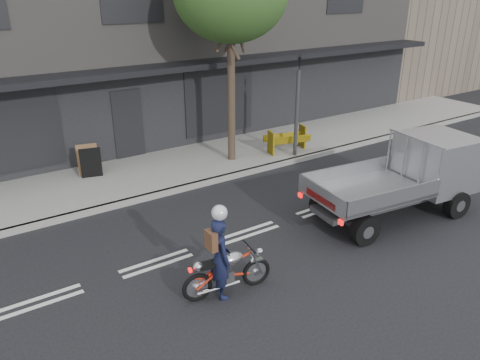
% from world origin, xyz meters
% --- Properties ---
extents(ground, '(80.00, 80.00, 0.00)m').
position_xyz_m(ground, '(0.00, 0.00, 0.00)').
color(ground, black).
rests_on(ground, ground).
extents(sidewalk, '(32.00, 3.20, 0.15)m').
position_xyz_m(sidewalk, '(0.00, 4.70, 0.07)').
color(sidewalk, gray).
rests_on(sidewalk, ground).
extents(kerb, '(32.00, 0.20, 0.15)m').
position_xyz_m(kerb, '(0.00, 3.10, 0.07)').
color(kerb, gray).
rests_on(kerb, ground).
extents(building_main, '(26.00, 10.00, 8.00)m').
position_xyz_m(building_main, '(0.00, 11.30, 4.00)').
color(building_main, slate).
rests_on(building_main, ground).
extents(traffic_light_pole, '(0.12, 0.12, 3.50)m').
position_xyz_m(traffic_light_pole, '(4.20, 3.35, 1.65)').
color(traffic_light_pole, '#2D2D30').
rests_on(traffic_light_pole, ground).
extents(motorcycle, '(1.82, 0.53, 0.94)m').
position_xyz_m(motorcycle, '(-1.65, -1.69, 0.48)').
color(motorcycle, black).
rests_on(motorcycle, ground).
extents(rider, '(0.48, 0.65, 1.64)m').
position_xyz_m(rider, '(-1.81, -1.69, 0.82)').
color(rider, '#121733').
rests_on(rider, ground).
extents(flatbed_ute, '(4.62, 2.30, 2.06)m').
position_xyz_m(flatbed_ute, '(4.53, -1.39, 1.17)').
color(flatbed_ute, black).
rests_on(flatbed_ute, ground).
extents(construction_barrier, '(1.58, 0.93, 0.83)m').
position_xyz_m(construction_barrier, '(4.26, 3.65, 0.57)').
color(construction_barrier, yellow).
rests_on(construction_barrier, sidewalk).
extents(sandwich_board, '(0.69, 0.54, 0.97)m').
position_xyz_m(sandwich_board, '(-2.17, 5.12, 0.63)').
color(sandwich_board, black).
rests_on(sandwich_board, sidewalk).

